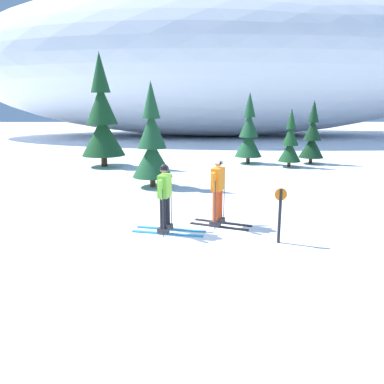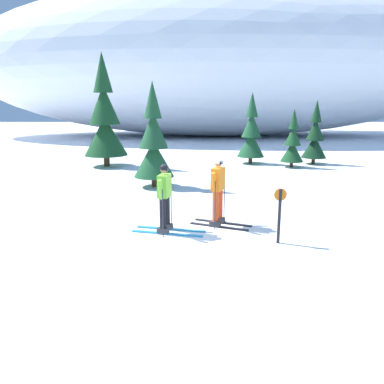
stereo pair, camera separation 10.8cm
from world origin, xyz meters
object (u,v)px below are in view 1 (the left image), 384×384
skier_lime_jacket (165,197)px  pine_tree_center_right (290,143)px  pine_tree_center_left (152,144)px  pine_tree_center (249,134)px  pine_tree_far_right (312,137)px  trail_marker_post (280,212)px  skier_orange_jacket (218,190)px  pine_tree_far_left (102,120)px

skier_lime_jacket → pine_tree_center_right: (5.67, 9.94, 0.33)m
skier_lime_jacket → pine_tree_center_left: (-0.79, 5.33, 0.76)m
pine_tree_center_left → pine_tree_center: (4.58, 5.86, -0.09)m
skier_lime_jacket → pine_tree_center_right: 11.45m
pine_tree_center → skier_lime_jacket: bearing=-108.7°
skier_lime_jacket → pine_tree_center: pine_tree_center is taller
pine_tree_far_right → skier_lime_jacket: bearing=-122.8°
pine_tree_center_right → trail_marker_post: 11.16m
pine_tree_center → pine_tree_far_right: (3.33, -0.15, -0.17)m
skier_orange_jacket → pine_tree_center: pine_tree_center is taller
skier_lime_jacket → pine_tree_far_left: 11.05m
pine_tree_far_right → trail_marker_post: (-4.49, -11.84, -0.66)m
pine_tree_far_left → trail_marker_post: 12.89m
skier_lime_jacket → pine_tree_far_right: size_ratio=0.55×
pine_tree_center → pine_tree_center_right: (1.88, -1.25, -0.34)m
pine_tree_center_right → pine_tree_far_left: bearing=177.7°
pine_tree_far_right → skier_orange_jacket: bearing=-118.8°
pine_tree_far_left → trail_marker_post: bearing=-60.3°
skier_orange_jacket → pine_tree_far_right: (5.78, 10.50, 0.44)m
pine_tree_far_left → pine_tree_center_left: pine_tree_far_left is taller
pine_tree_center_left → pine_tree_far_right: bearing=35.9°
pine_tree_far_left → pine_tree_center: 7.59m
pine_tree_far_left → pine_tree_center_left: (2.92, -4.98, -0.69)m
skier_lime_jacket → pine_tree_center_right: pine_tree_center_right is taller
skier_lime_jacket → pine_tree_far_right: pine_tree_far_right is taller
pine_tree_center → trail_marker_post: (-1.16, -11.98, -0.83)m
pine_tree_center_left → skier_orange_jacket: bearing=-66.0°
skier_lime_jacket → trail_marker_post: bearing=-16.8°
pine_tree_far_right → pine_tree_center_right: bearing=-142.6°
trail_marker_post → pine_tree_center_right: bearing=74.2°
pine_tree_far_left → pine_tree_center_left: bearing=-59.6°
skier_orange_jacket → pine_tree_center: (2.45, 10.64, 0.61)m
pine_tree_center_right → pine_tree_far_right: 1.83m
pine_tree_center → pine_tree_center_left: bearing=-128.0°
pine_tree_center → pine_tree_center_right: bearing=-33.7°
skier_lime_jacket → pine_tree_far_left: size_ratio=0.33×
skier_lime_jacket → pine_tree_center: (3.79, 11.19, 0.67)m
pine_tree_center → trail_marker_post: pine_tree_center is taller
pine_tree_center → trail_marker_post: bearing=-95.5°
pine_tree_center → pine_tree_far_right: 3.33m
skier_orange_jacket → skier_lime_jacket: size_ratio=0.96×
pine_tree_far_right → trail_marker_post: bearing=-110.8°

